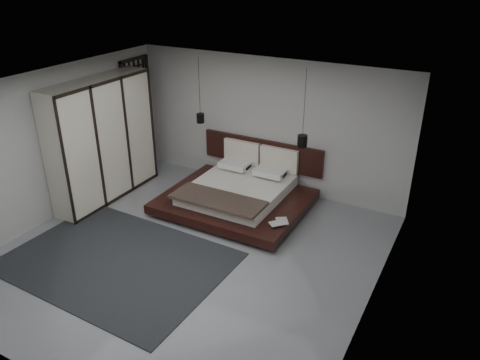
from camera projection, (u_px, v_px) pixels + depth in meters
The scene contains 14 objects.
floor at pixel (189, 253), 7.94m from camera, with size 6.00×6.00×0.00m, color gray.
ceiling at pixel (180, 91), 6.74m from camera, with size 6.00×6.00×0.00m, color white.
wall_back at pixel (267, 125), 9.72m from camera, with size 6.00×6.00×0.00m, color #AEAEAB.
wall_front at pixel (24, 285), 4.96m from camera, with size 6.00×6.00×0.00m, color #AEAEAB.
wall_left at pixel (50, 146), 8.63m from camera, with size 6.00×6.00×0.00m, color #AEAEAB.
wall_right at pixel (376, 226), 6.05m from camera, with size 6.00×6.00×0.00m, color #AEAEAB.
lattice_screen at pixel (139, 116), 10.60m from camera, with size 0.05×0.90×2.60m, color black.
bed at pixel (238, 193), 9.37m from camera, with size 2.75×2.38×1.07m.
book_lower at pixel (276, 221), 8.38m from camera, with size 0.21×0.28×0.03m, color #99724C.
book_upper at pixel (275, 221), 8.35m from camera, with size 0.19×0.26×0.02m, color #99724C.
pendant_left at pixel (200, 118), 9.65m from camera, with size 0.16×0.16×1.35m.
pendant_right at pixel (302, 141), 8.72m from camera, with size 0.19×0.19×1.47m.
wardrobe at pixel (102, 140), 9.37m from camera, with size 0.59×2.52×2.47m.
rug at pixel (117, 261), 7.73m from camera, with size 3.56×2.55×0.02m, color black.
Camera 1 is at (3.92, -5.42, 4.54)m, focal length 35.00 mm.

